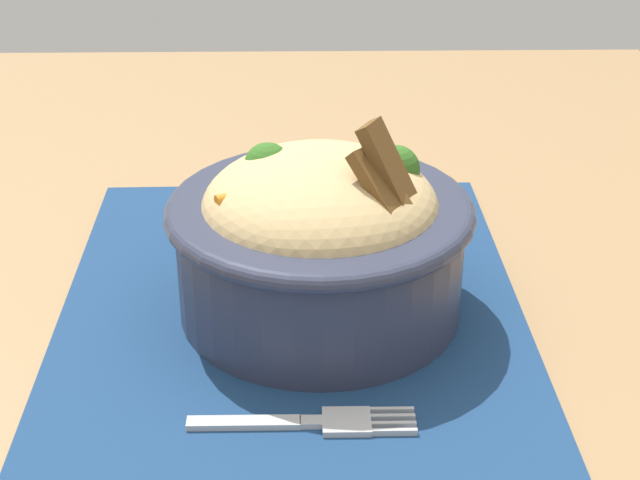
{
  "coord_description": "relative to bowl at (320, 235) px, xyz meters",
  "views": [
    {
      "loc": [
        0.5,
        0.03,
        1.09
      ],
      "look_at": [
        -0.03,
        0.04,
        0.81
      ],
      "focal_mm": 54.45,
      "sensor_mm": 36.0,
      "label": 1
    }
  ],
  "objects": [
    {
      "name": "fork",
      "position": [
        0.12,
        -0.01,
        -0.05
      ],
      "size": [
        0.02,
        0.12,
        0.0
      ],
      "color": "#B5B5B5",
      "rests_on": "placemat"
    },
    {
      "name": "placemat",
      "position": [
        0.04,
        -0.02,
        -0.06
      ],
      "size": [
        0.47,
        0.3,
        0.0
      ],
      "primitive_type": "cube",
      "rotation": [
        0.0,
        0.0,
        0.02
      ],
      "color": "navy",
      "rests_on": "table"
    },
    {
      "name": "table",
      "position": [
        0.03,
        -0.04,
        -0.13
      ],
      "size": [
        1.18,
        0.84,
        0.75
      ],
      "color": "#99754C",
      "rests_on": "ground_plane"
    },
    {
      "name": "bowl",
      "position": [
        0.0,
        0.0,
        0.0
      ],
      "size": [
        0.19,
        0.19,
        0.13
      ],
      "color": "#2D3347",
      "rests_on": "placemat"
    }
  ]
}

